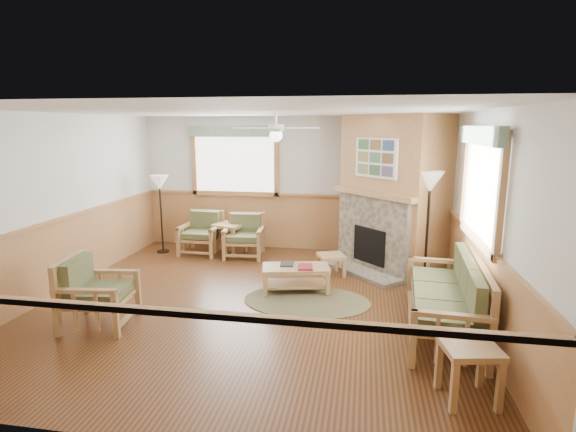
% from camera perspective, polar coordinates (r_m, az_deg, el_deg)
% --- Properties ---
extents(floor, '(6.00, 6.00, 0.01)m').
position_cam_1_polar(floor, '(6.65, -4.51, -10.89)').
color(floor, '#532F17').
rests_on(floor, ground).
extents(ceiling, '(6.00, 6.00, 0.01)m').
position_cam_1_polar(ceiling, '(6.15, -4.91, 13.11)').
color(ceiling, white).
rests_on(ceiling, floor).
extents(wall_back, '(6.00, 0.02, 2.70)m').
position_cam_1_polar(wall_back, '(9.16, -0.02, 4.12)').
color(wall_back, silver).
rests_on(wall_back, floor).
extents(wall_front, '(6.00, 0.02, 2.70)m').
position_cam_1_polar(wall_front, '(3.53, -17.02, -8.35)').
color(wall_front, silver).
rests_on(wall_front, floor).
extents(wall_left, '(0.02, 6.00, 2.70)m').
position_cam_1_polar(wall_left, '(7.58, -27.24, 1.31)').
color(wall_left, silver).
rests_on(wall_left, floor).
extents(wall_right, '(0.02, 6.00, 2.70)m').
position_cam_1_polar(wall_right, '(6.24, 23.06, -0.26)').
color(wall_right, silver).
rests_on(wall_right, floor).
extents(wainscot, '(6.00, 6.00, 1.10)m').
position_cam_1_polar(wainscot, '(6.46, -4.59, -6.32)').
color(wainscot, '#AF7A47').
rests_on(wainscot, floor).
extents(fireplace, '(3.11, 3.11, 2.70)m').
position_cam_1_polar(fireplace, '(8.10, 13.25, 2.86)').
color(fireplace, '#AF7A47').
rests_on(fireplace, floor).
extents(window_back, '(1.90, 0.16, 1.50)m').
position_cam_1_polar(window_back, '(9.30, -6.90, 11.44)').
color(window_back, white).
rests_on(window_back, wall_back).
extents(window_right, '(0.16, 1.90, 1.50)m').
position_cam_1_polar(window_right, '(5.92, 24.02, 10.61)').
color(window_right, white).
rests_on(window_right, wall_right).
extents(ceiling_fan, '(1.59, 1.59, 0.36)m').
position_cam_1_polar(ceiling_fan, '(6.38, -1.53, 12.73)').
color(ceiling_fan, white).
rests_on(ceiling_fan, ceiling).
extents(sofa, '(2.08, 0.98, 0.93)m').
position_cam_1_polar(sofa, '(5.90, 19.19, -9.54)').
color(sofa, '#A9814F').
rests_on(sofa, floor).
extents(armchair_back_left, '(0.76, 0.76, 0.82)m').
position_cam_1_polar(armchair_back_left, '(9.08, -10.98, -2.17)').
color(armchair_back_left, '#A9814F').
rests_on(armchair_back_left, floor).
extents(armchair_back_right, '(0.79, 0.79, 0.81)m').
position_cam_1_polar(armchair_back_right, '(8.76, -5.61, -2.56)').
color(armchair_back_right, '#A9814F').
rests_on(armchair_back_right, floor).
extents(armchair_left, '(0.88, 0.88, 0.89)m').
position_cam_1_polar(armchair_left, '(6.26, -22.91, -8.85)').
color(armchair_left, '#A9814F').
rests_on(armchair_left, floor).
extents(coffee_table, '(1.10, 0.71, 0.41)m').
position_cam_1_polar(coffee_table, '(6.95, 1.01, -8.01)').
color(coffee_table, '#A9814F').
rests_on(coffee_table, floor).
extents(end_table_chairs, '(0.66, 0.65, 0.60)m').
position_cam_1_polar(end_table_chairs, '(9.06, -7.41, -2.82)').
color(end_table_chairs, '#A9814F').
rests_on(end_table_chairs, floor).
extents(end_table_sofa, '(0.57, 0.55, 0.55)m').
position_cam_1_polar(end_table_sofa, '(4.70, 21.93, -17.97)').
color(end_table_sofa, '#A9814F').
rests_on(end_table_sofa, floor).
extents(footstool, '(0.55, 0.55, 0.37)m').
position_cam_1_polar(footstool, '(7.72, 5.50, -6.20)').
color(footstool, '#A9814F').
rests_on(footstool, floor).
extents(braided_rug, '(1.95, 1.95, 0.01)m').
position_cam_1_polar(braided_rug, '(6.66, 2.39, -10.73)').
color(braided_rug, brown).
rests_on(braided_rug, floor).
extents(floor_lamp_left, '(0.47, 0.47, 1.57)m').
position_cam_1_polar(floor_lamp_left, '(9.29, -15.81, 0.24)').
color(floor_lamp_left, black).
rests_on(floor_lamp_left, floor).
extents(floor_lamp_right, '(0.49, 0.49, 1.83)m').
position_cam_1_polar(floor_lamp_right, '(7.45, 17.29, -1.49)').
color(floor_lamp_right, black).
rests_on(floor_lamp_right, floor).
extents(book_red, '(0.26, 0.33, 0.03)m').
position_cam_1_polar(book_red, '(6.81, 2.20, -6.37)').
color(book_red, maroon).
rests_on(book_red, coffee_table).
extents(book_dark, '(0.23, 0.29, 0.03)m').
position_cam_1_polar(book_dark, '(6.96, -0.13, -5.99)').
color(book_dark, black).
rests_on(book_dark, coffee_table).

